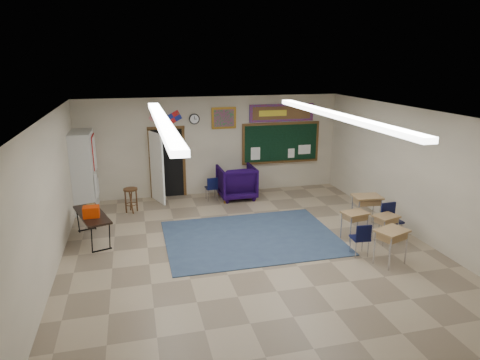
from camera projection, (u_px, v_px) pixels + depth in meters
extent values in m
plane|color=gray|center=(252.00, 253.00, 9.32)|extent=(9.00, 9.00, 0.00)
cube|color=beige|center=(213.00, 146.00, 13.10)|extent=(8.00, 0.04, 3.00)
cube|color=beige|center=(364.00, 302.00, 4.71)|extent=(8.00, 0.04, 3.00)
cube|color=beige|center=(47.00, 202.00, 7.96)|extent=(0.04, 9.00, 3.00)
cube|color=beige|center=(420.00, 175.00, 9.85)|extent=(0.04, 9.00, 3.00)
cube|color=silver|center=(253.00, 115.00, 8.50)|extent=(8.00, 9.00, 0.04)
cube|color=#31465E|center=(251.00, 237.00, 10.11)|extent=(4.00, 3.00, 0.02)
cube|color=black|center=(167.00, 163.00, 12.89)|extent=(0.95, 0.04, 2.10)
cube|color=white|center=(157.00, 168.00, 12.40)|extent=(0.35, 0.86, 2.05)
cube|color=#533617|center=(281.00, 143.00, 13.59)|extent=(2.55, 0.05, 1.30)
cube|color=black|center=(281.00, 143.00, 13.58)|extent=(2.40, 0.03, 1.15)
cube|color=#533617|center=(281.00, 162.00, 13.70)|extent=(2.40, 0.12, 0.04)
cube|color=#B2130F|center=(282.00, 113.00, 13.33)|extent=(2.10, 0.04, 0.55)
cube|color=brown|center=(282.00, 113.00, 13.32)|extent=(1.90, 0.03, 0.40)
cube|color=#90621B|center=(224.00, 118.00, 12.92)|extent=(0.75, 0.05, 0.65)
cube|color=#A51466|center=(224.00, 118.00, 12.91)|extent=(0.62, 0.03, 0.52)
cylinder|color=black|center=(194.00, 119.00, 12.71)|extent=(0.32, 0.05, 0.32)
cylinder|color=white|center=(194.00, 119.00, 12.70)|extent=(0.26, 0.02, 0.26)
cube|color=beige|center=(84.00, 171.00, 11.73)|extent=(0.55, 1.25, 2.20)
imported|color=black|center=(237.00, 182.00, 12.88)|extent=(1.08, 1.11, 1.00)
cube|color=#9A7C47|center=(355.00, 213.00, 9.84)|extent=(0.63, 0.52, 0.04)
cube|color=brown|center=(355.00, 217.00, 9.86)|extent=(0.54, 0.44, 0.11)
cube|color=#9A7C47|center=(367.00, 197.00, 10.58)|extent=(0.73, 0.58, 0.04)
cube|color=brown|center=(367.00, 201.00, 10.61)|extent=(0.63, 0.49, 0.13)
cube|color=#9A7C47|center=(392.00, 231.00, 8.63)|extent=(0.75, 0.66, 0.04)
cube|color=brown|center=(392.00, 236.00, 8.66)|extent=(0.65, 0.56, 0.13)
cube|color=#9A7C47|center=(386.00, 216.00, 9.72)|extent=(0.62, 0.53, 0.04)
cube|color=brown|center=(386.00, 220.00, 9.74)|extent=(0.54, 0.45, 0.11)
cube|color=black|center=(92.00, 215.00, 9.82)|extent=(0.97, 1.66, 0.04)
cube|color=red|center=(91.00, 212.00, 9.58)|extent=(0.35, 0.26, 0.24)
cylinder|color=#533019|center=(130.00, 189.00, 11.63)|extent=(0.38, 0.38, 0.05)
torus|color=#533019|center=(131.00, 204.00, 11.75)|extent=(0.32, 0.32, 0.02)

